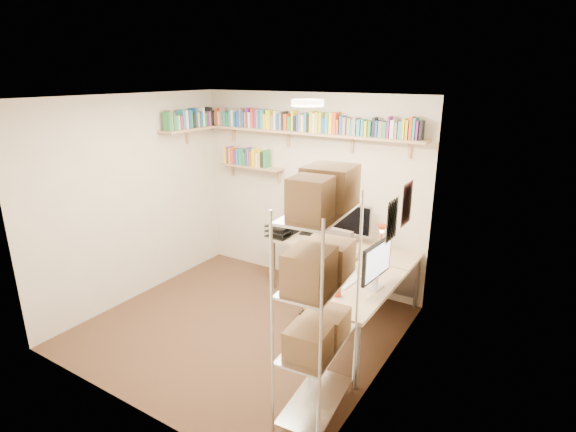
% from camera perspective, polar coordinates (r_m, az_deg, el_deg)
% --- Properties ---
extents(ground, '(3.20, 3.20, 0.00)m').
position_cam_1_polar(ground, '(5.22, -5.89, -13.81)').
color(ground, '#47331E').
rests_on(ground, ground).
extents(room_shell, '(3.24, 3.04, 2.52)m').
position_cam_1_polar(room_shell, '(4.61, -6.43, 2.85)').
color(room_shell, beige).
rests_on(room_shell, ground).
extents(wall_shelves, '(3.12, 1.09, 0.80)m').
position_cam_1_polar(wall_shelves, '(5.80, -2.06, 10.80)').
color(wall_shelves, tan).
rests_on(wall_shelves, ground).
extents(corner_desk, '(1.89, 1.84, 1.23)m').
position_cam_1_polar(corner_desk, '(5.32, 6.34, -4.73)').
color(corner_desk, beige).
rests_on(corner_desk, ground).
extents(office_chair, '(0.55, 0.56, 1.05)m').
position_cam_1_polar(office_chair, '(5.20, 5.00, -8.39)').
color(office_chair, black).
rests_on(office_chair, ground).
extents(wire_rack, '(0.46, 0.84, 2.08)m').
position_cam_1_polar(wire_rack, '(3.37, 4.04, -6.18)').
color(wire_rack, silver).
rests_on(wire_rack, ground).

